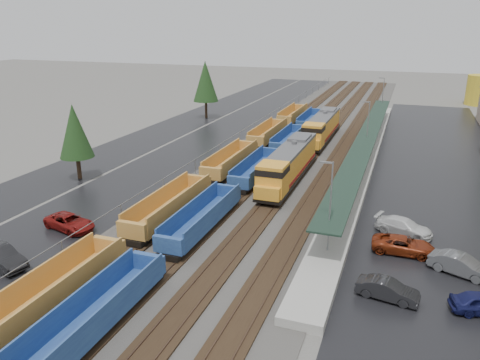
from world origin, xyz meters
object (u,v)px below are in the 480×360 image
at_px(well_string_yellow, 205,181).
at_px(parked_car_east_b, 403,245).
at_px(parked_car_west_b, 0,257).
at_px(locomotive_lead, 288,164).
at_px(well_string_blue, 234,190).
at_px(parked_car_east_c, 404,227).
at_px(parked_car_east_e, 461,265).
at_px(locomotive_trail, 322,128).
at_px(parked_car_east_a, 388,290).
at_px(parked_car_west_c, 70,222).

height_order(well_string_yellow, parked_car_east_b, well_string_yellow).
xyz_separation_m(parked_car_west_b, parked_car_east_b, (28.97, 12.82, -0.12)).
bearing_deg(parked_car_east_b, parked_car_west_b, 114.23).
xyz_separation_m(locomotive_lead, well_string_blue, (-4.00, -7.40, -1.18)).
distance_m(well_string_blue, parked_car_east_c, 17.31).
distance_m(well_string_blue, parked_car_east_e, 22.97).
bearing_deg(well_string_blue, parked_car_east_b, -20.74).
bearing_deg(locomotive_lead, locomotive_trail, 90.00).
bearing_deg(parked_car_east_a, locomotive_trail, 25.75).
relative_size(parked_car_east_c, parked_car_east_e, 1.09).
bearing_deg(parked_car_east_b, well_string_blue, 69.62).
height_order(locomotive_trail, parked_car_east_e, locomotive_trail).
bearing_deg(well_string_blue, parked_car_west_b, -121.42).
distance_m(locomotive_lead, parked_car_west_c, 24.74).
xyz_separation_m(locomotive_trail, parked_car_west_c, (-15.34, -40.34, -1.61)).
distance_m(locomotive_trail, parked_car_east_b, 37.33).
distance_m(parked_car_east_a, parked_car_east_b, 7.43).
bearing_deg(locomotive_trail, locomotive_lead, -90.00).
distance_m(well_string_blue, parked_car_west_c, 16.48).
bearing_deg(locomotive_trail, well_string_yellow, -106.63).
relative_size(well_string_blue, parked_car_east_e, 20.27).
bearing_deg(locomotive_lead, parked_car_east_a, -59.90).
height_order(well_string_blue, parked_car_east_a, well_string_blue).
height_order(parked_car_west_c, parked_car_east_c, parked_car_east_c).
xyz_separation_m(parked_car_east_c, parked_car_east_e, (4.19, -5.89, 0.03)).
bearing_deg(parked_car_west_b, parked_car_west_c, 11.10).
bearing_deg(parked_car_east_b, parked_car_east_a, 173.94).
height_order(well_string_yellow, parked_car_west_c, well_string_yellow).
height_order(parked_car_east_a, parked_car_east_e, parked_car_east_e).
height_order(locomotive_lead, parked_car_east_a, locomotive_lead).
distance_m(locomotive_lead, parked_car_east_e, 23.62).
height_order(locomotive_trail, parked_car_east_a, locomotive_trail).
bearing_deg(parked_car_east_e, locomotive_trail, 47.21).
relative_size(well_string_blue, parked_car_east_b, 18.62).
xyz_separation_m(well_string_yellow, well_string_blue, (4.00, -1.61, -0.05)).
relative_size(locomotive_trail, parked_car_west_b, 3.86).
distance_m(well_string_yellow, parked_car_east_a, 25.57).
relative_size(parked_car_east_b, parked_car_east_c, 1.00).
distance_m(parked_car_west_b, parked_car_east_b, 31.68).
height_order(locomotive_lead, parked_car_east_c, locomotive_lead).
bearing_deg(parked_car_west_c, parked_car_west_b, -169.95).
bearing_deg(parked_car_east_b, locomotive_trail, 21.02).
height_order(locomotive_trail, parked_car_west_b, locomotive_trail).
distance_m(parked_car_west_c, parked_car_east_e, 32.78).
xyz_separation_m(parked_car_west_c, parked_car_east_a, (27.68, -1.94, -0.02)).
xyz_separation_m(locomotive_trail, parked_car_east_e, (17.28, -37.04, -1.56)).
bearing_deg(parked_car_east_a, well_string_blue, 59.13).
bearing_deg(parked_car_east_b, well_string_yellow, 69.39).
height_order(well_string_blue, parked_car_west_c, well_string_blue).
relative_size(locomotive_lead, parked_car_east_e, 4.16).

